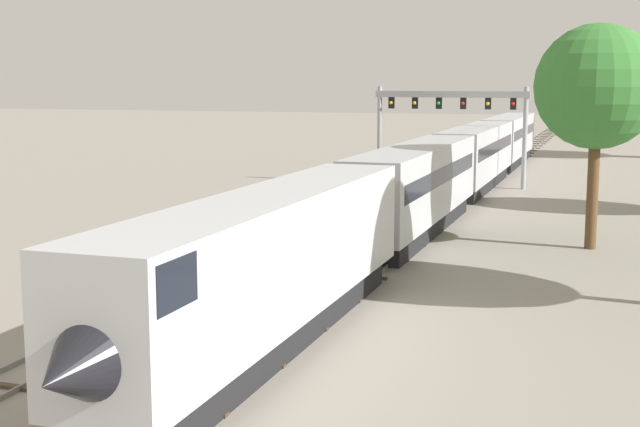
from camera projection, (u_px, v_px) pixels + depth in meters
ground_plane at (150, 377)px, 24.65m from camera, size 400.00×400.00×0.00m
track_main at (498, 171)px, 80.21m from camera, size 2.60×200.00×0.16m
track_near at (385, 196)px, 63.22m from camera, size 2.60×160.00×0.16m
passenger_train at (453, 168)px, 57.80m from camera, size 3.04×85.74×4.80m
signal_gantry at (451, 113)px, 68.52m from camera, size 12.10×0.49×7.83m
trackside_tree_right at (597, 87)px, 42.42m from camera, size 6.10×6.10×11.05m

